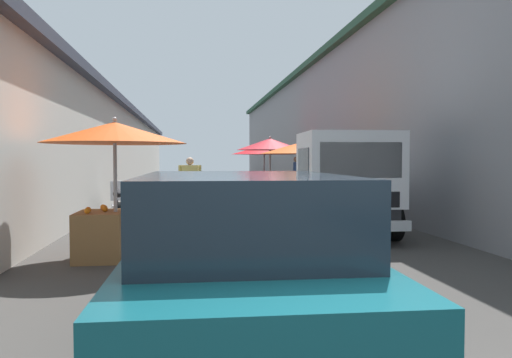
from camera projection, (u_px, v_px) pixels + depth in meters
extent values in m
plane|color=#3D3A38|center=(229.00, 210.00, 15.62)|extent=(90.00, 90.00, 0.00)
cube|color=beige|center=(8.00, 153.00, 16.85)|extent=(49.50, 7.00, 3.57)
cube|color=#383D4C|center=(7.00, 96.00, 16.77)|extent=(49.80, 7.50, 0.24)
cube|color=gray|center=(420.00, 129.00, 18.68)|extent=(49.50, 7.00, 5.41)
cube|color=#284C38|center=(421.00, 52.00, 18.57)|extent=(49.80, 7.50, 0.24)
cylinder|color=#9E9EA3|center=(270.00, 173.00, 16.14)|extent=(0.06, 0.06, 2.24)
cone|color=red|center=(270.00, 144.00, 16.10)|extent=(2.14, 2.14, 0.37)
sphere|color=#9E9EA3|center=(270.00, 137.00, 16.09)|extent=(0.07, 0.07, 0.07)
cube|color=brown|center=(272.00, 196.00, 15.99)|extent=(0.79, 0.68, 0.82)
sphere|color=orange|center=(279.00, 182.00, 15.75)|extent=(0.09, 0.09, 0.09)
sphere|color=orange|center=(271.00, 181.00, 16.06)|extent=(0.09, 0.09, 0.09)
sphere|color=orange|center=(272.00, 181.00, 16.14)|extent=(0.09, 0.09, 0.09)
sphere|color=orange|center=(278.00, 181.00, 16.12)|extent=(0.09, 0.09, 0.09)
sphere|color=orange|center=(279.00, 182.00, 15.79)|extent=(0.09, 0.09, 0.09)
sphere|color=orange|center=(265.00, 180.00, 16.15)|extent=(0.09, 0.09, 0.09)
cylinder|color=#9E9EA3|center=(264.00, 171.00, 20.71)|extent=(0.06, 0.06, 2.16)
cone|color=red|center=(264.00, 150.00, 20.67)|extent=(2.69, 2.69, 0.38)
sphere|color=#9E9EA3|center=(264.00, 144.00, 20.66)|extent=(0.07, 0.07, 0.07)
cube|color=#9E7547|center=(269.00, 188.00, 20.55)|extent=(0.94, 0.68, 0.78)
sphere|color=orange|center=(269.00, 178.00, 20.52)|extent=(0.09, 0.09, 0.09)
sphere|color=orange|center=(274.00, 178.00, 20.36)|extent=(0.09, 0.09, 0.09)
sphere|color=orange|center=(270.00, 177.00, 20.67)|extent=(0.09, 0.09, 0.09)
sphere|color=orange|center=(269.00, 177.00, 20.62)|extent=(0.09, 0.09, 0.09)
sphere|color=orange|center=(268.00, 177.00, 20.68)|extent=(0.09, 0.09, 0.09)
cylinder|color=#9E9EA3|center=(309.00, 179.00, 13.45)|extent=(0.06, 0.06, 2.09)
cone|color=#D84C14|center=(309.00, 147.00, 13.42)|extent=(2.60, 2.60, 0.37)
sphere|color=#9E9EA3|center=(309.00, 138.00, 13.41)|extent=(0.07, 0.07, 0.07)
cube|color=olive|center=(313.00, 205.00, 13.29)|extent=(0.78, 0.67, 0.73)
sphere|color=orange|center=(318.00, 190.00, 13.10)|extent=(0.09, 0.09, 0.09)
sphere|color=orange|center=(310.00, 190.00, 13.02)|extent=(0.09, 0.09, 0.09)
sphere|color=orange|center=(311.00, 189.00, 13.36)|extent=(0.09, 0.09, 0.09)
cylinder|color=#9E9EA3|center=(115.00, 191.00, 7.83)|extent=(0.06, 0.06, 2.15)
cone|color=#D84C14|center=(115.00, 133.00, 7.79)|extent=(2.23, 2.23, 0.33)
sphere|color=#9E9EA3|center=(115.00, 119.00, 7.79)|extent=(0.07, 0.07, 0.07)
cube|color=olive|center=(100.00, 236.00, 7.85)|extent=(0.97, 0.71, 0.75)
sphere|color=orange|center=(88.00, 210.00, 7.68)|extent=(0.09, 0.09, 0.09)
sphere|color=orange|center=(105.00, 209.00, 7.80)|extent=(0.09, 0.09, 0.09)
sphere|color=orange|center=(87.00, 211.00, 7.52)|extent=(0.09, 0.09, 0.09)
sphere|color=orange|center=(104.00, 208.00, 8.02)|extent=(0.09, 0.09, 0.09)
sphere|color=orange|center=(103.00, 207.00, 8.11)|extent=(0.09, 0.09, 0.09)
cube|color=#0F4C56|center=(240.00, 281.00, 4.13)|extent=(3.92, 1.77, 0.64)
cube|color=#19232D|center=(242.00, 210.00, 3.96)|extent=(2.36, 1.54, 0.56)
cube|color=black|center=(227.00, 261.00, 6.03)|extent=(0.12, 1.65, 0.20)
cube|color=silver|center=(178.00, 238.00, 5.97)|extent=(0.06, 0.24, 0.14)
cube|color=silver|center=(275.00, 236.00, 6.11)|extent=(0.06, 0.24, 0.14)
cylinder|color=black|center=(149.00, 278.00, 5.36)|extent=(0.60, 0.21, 0.60)
cylinder|color=black|center=(308.00, 274.00, 5.55)|extent=(0.60, 0.21, 0.60)
cube|color=black|center=(328.00, 207.00, 11.19)|extent=(4.85, 1.63, 0.36)
cube|color=silver|center=(349.00, 169.00, 9.54)|extent=(1.59, 1.80, 1.40)
cube|color=#19232D|center=(361.00, 160.00, 8.79)|extent=(0.11, 1.47, 0.63)
cube|color=#19232D|center=(349.00, 160.00, 9.53)|extent=(1.10, 1.81, 0.45)
cube|color=black|center=(361.00, 200.00, 8.81)|extent=(0.11, 1.40, 0.28)
cube|color=silver|center=(362.00, 226.00, 8.75)|extent=(0.18, 1.75, 0.18)
cube|color=gray|center=(354.00, 186.00, 12.07)|extent=(3.16, 0.16, 0.50)
cube|color=gray|center=(286.00, 186.00, 11.91)|extent=(3.16, 0.16, 0.50)
cube|color=gray|center=(307.00, 183.00, 13.53)|extent=(0.11, 1.65, 0.50)
cylinder|color=black|center=(393.00, 222.00, 9.66)|extent=(0.73, 0.24, 0.72)
cylinder|color=black|center=(303.00, 223.00, 9.49)|extent=(0.73, 0.24, 0.72)
cylinder|color=black|center=(348.00, 207.00, 12.71)|extent=(0.73, 0.24, 0.72)
cylinder|color=black|center=(280.00, 208.00, 12.55)|extent=(0.73, 0.24, 0.72)
cylinder|color=#665B4C|center=(296.00, 188.00, 20.52)|extent=(0.14, 0.14, 0.83)
cylinder|color=#665B4C|center=(296.00, 188.00, 20.35)|extent=(0.14, 0.14, 0.83)
cube|color=#33518C|center=(296.00, 170.00, 20.41)|extent=(0.52, 0.33, 0.62)
sphere|color=#A57A5B|center=(296.00, 159.00, 20.39)|extent=(0.23, 0.23, 0.23)
cylinder|color=#33518C|center=(297.00, 169.00, 20.70)|extent=(0.08, 0.08, 0.56)
cylinder|color=#33518C|center=(296.00, 169.00, 20.12)|extent=(0.08, 0.08, 0.56)
cylinder|color=#665B4C|center=(193.00, 200.00, 14.28)|extent=(0.14, 0.14, 0.80)
cylinder|color=#665B4C|center=(187.00, 200.00, 14.27)|extent=(0.14, 0.14, 0.80)
cube|color=#D8C666|center=(190.00, 176.00, 14.24)|extent=(0.24, 0.48, 0.60)
sphere|color=tan|center=(190.00, 161.00, 14.23)|extent=(0.22, 0.22, 0.22)
cylinder|color=#D8C666|center=(200.00, 175.00, 14.26)|extent=(0.08, 0.08, 0.54)
cylinder|color=#D8C666|center=(180.00, 175.00, 14.23)|extent=(0.08, 0.08, 0.54)
cylinder|color=black|center=(116.00, 206.00, 14.44)|extent=(0.45, 0.17, 0.44)
cylinder|color=black|center=(119.00, 210.00, 13.25)|extent=(0.45, 0.19, 0.44)
cube|color=silver|center=(117.00, 207.00, 13.79)|extent=(0.94, 0.45, 0.08)
ellipsoid|color=black|center=(118.00, 194.00, 13.50)|extent=(0.60, 0.36, 0.20)
cube|color=silver|center=(116.00, 191.00, 14.37)|extent=(0.20, 0.34, 0.56)
cylinder|color=silver|center=(116.00, 187.00, 14.30)|extent=(0.28, 0.11, 0.68)
cylinder|color=black|center=(116.00, 175.00, 14.21)|extent=(0.55, 0.14, 0.04)
cylinder|color=#1E8C3F|center=(264.00, 201.00, 13.93)|extent=(0.30, 0.30, 0.03)
cylinder|color=#1E8C3F|center=(263.00, 208.00, 14.05)|extent=(0.04, 0.04, 0.42)
cylinder|color=#1E8C3F|center=(260.00, 208.00, 13.92)|extent=(0.04, 0.04, 0.42)
cylinder|color=#1E8C3F|center=(264.00, 209.00, 13.82)|extent=(0.04, 0.04, 0.42)
cylinder|color=#1E8C3F|center=(268.00, 208.00, 13.95)|extent=(0.04, 0.04, 0.42)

